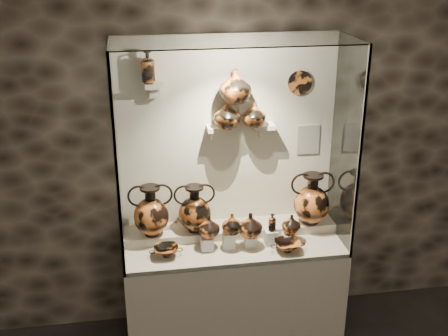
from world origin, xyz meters
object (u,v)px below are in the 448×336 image
at_px(jug_b, 232,224).
at_px(ovoid_vase_c, 254,114).
at_px(amphora_right, 312,199).
at_px(lekythos_tall, 148,65).
at_px(jug_c, 250,225).
at_px(jug_e, 291,224).
at_px(lekythos_small, 272,221).
at_px(jug_a, 209,226).
at_px(kylix_left, 166,251).
at_px(amphora_mid, 195,208).
at_px(ovoid_vase_b, 235,86).
at_px(ovoid_vase_a, 227,114).
at_px(amphora_left, 151,211).
at_px(kylix_right, 288,245).

distance_m(jug_b, ovoid_vase_c, 0.84).
relative_size(amphora_right, lekythos_tall, 1.61).
height_order(jug_c, lekythos_tall, lekythos_tall).
bearing_deg(jug_e, lekythos_small, -156.90).
relative_size(lekythos_tall, ovoid_vase_c, 1.42).
bearing_deg(jug_a, ovoid_vase_c, 23.64).
height_order(amphora_right, ovoid_vase_c, ovoid_vase_c).
height_order(lekythos_small, kylix_left, lekythos_small).
bearing_deg(amphora_mid, kylix_left, -125.66).
xyz_separation_m(amphora_right, ovoid_vase_b, (-0.62, 0.05, 0.93)).
distance_m(amphora_mid, jug_a, 0.21).
distance_m(jug_c, lekythos_small, 0.17).
relative_size(jug_b, ovoid_vase_a, 0.77).
bearing_deg(jug_c, lekythos_small, 7.56).
height_order(amphora_left, jug_b, amphora_left).
height_order(amphora_mid, ovoid_vase_b, ovoid_vase_b).
bearing_deg(lekythos_small, kylix_left, 169.87).
relative_size(amphora_left, lekythos_tall, 1.54).
height_order(jug_e, lekythos_small, lekythos_small).
distance_m(amphora_right, lekythos_tall, 1.65).
bearing_deg(kylix_right, amphora_right, 47.31).
xyz_separation_m(lekythos_tall, ovoid_vase_c, (0.77, -0.03, -0.39)).
distance_m(amphora_mid, jug_c, 0.45).
relative_size(jug_c, kylix_right, 0.77).
xyz_separation_m(jug_e, ovoid_vase_b, (-0.41, 0.21, 1.05)).
bearing_deg(jug_b, lekythos_small, 9.71).
height_order(lekythos_small, ovoid_vase_c, ovoid_vase_c).
bearing_deg(jug_a, jug_b, -17.98).
distance_m(kylix_left, ovoid_vase_a, 1.11).
bearing_deg(amphora_right, lekythos_small, -140.14).
distance_m(jug_b, ovoid_vase_b, 1.03).
xyz_separation_m(amphora_left, kylix_left, (0.09, -0.23, -0.23)).
xyz_separation_m(jug_c, jug_e, (0.33, 0.03, -0.03)).
height_order(jug_c, kylix_right, jug_c).
xyz_separation_m(amphora_right, jug_e, (-0.21, -0.16, -0.13)).
relative_size(amphora_left, kylix_right, 1.61).
bearing_deg(kylix_right, lekythos_tall, 156.98).
height_order(jug_c, ovoid_vase_c, ovoid_vase_c).
distance_m(lekythos_small, kylix_left, 0.83).
height_order(amphora_left, kylix_right, amphora_left).
height_order(jug_a, jug_b, jug_b).
bearing_deg(jug_b, amphora_left, 169.64).
bearing_deg(ovoid_vase_c, lekythos_small, -54.58).
xyz_separation_m(jug_a, jug_e, (0.64, -0.00, -0.03)).
distance_m(amphora_right, kylix_right, 0.46).
height_order(kylix_right, ovoid_vase_c, ovoid_vase_c).
distance_m(amphora_left, kylix_right, 1.07).
xyz_separation_m(kylix_left, ovoid_vase_b, (0.56, 0.27, 1.16)).
xyz_separation_m(amphora_mid, ovoid_vase_a, (0.26, 0.05, 0.73)).
bearing_deg(amphora_right, amphora_mid, -166.51).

